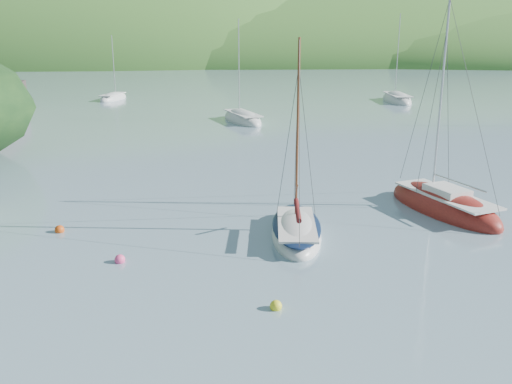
{
  "coord_description": "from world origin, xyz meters",
  "views": [
    {
      "loc": [
        -0.75,
        -18.64,
        9.83
      ],
      "look_at": [
        -0.1,
        8.0,
        2.03
      ],
      "focal_mm": 40.0,
      "sensor_mm": 36.0,
      "label": 1
    }
  ],
  "objects_px": {
    "sloop_red": "(443,207)",
    "distant_sloop_c": "(113,98)",
    "distant_sloop_b": "(397,100)",
    "distant_sloop_a": "(243,120)",
    "daysailer_white": "(296,232)"
  },
  "relations": [
    {
      "from": "sloop_red",
      "to": "distant_sloop_a",
      "type": "bearing_deg",
      "value": 87.98
    },
    {
      "from": "daysailer_white",
      "to": "sloop_red",
      "type": "relative_size",
      "value": 0.82
    },
    {
      "from": "daysailer_white",
      "to": "distant_sloop_c",
      "type": "distance_m",
      "value": 57.3
    },
    {
      "from": "distant_sloop_a",
      "to": "distant_sloop_c",
      "type": "bearing_deg",
      "value": 111.9
    },
    {
      "from": "distant_sloop_a",
      "to": "distant_sloop_c",
      "type": "relative_size",
      "value": 1.23
    },
    {
      "from": "distant_sloop_b",
      "to": "distant_sloop_c",
      "type": "height_order",
      "value": "distant_sloop_b"
    },
    {
      "from": "daysailer_white",
      "to": "distant_sloop_b",
      "type": "height_order",
      "value": "distant_sloop_b"
    },
    {
      "from": "distant_sloop_c",
      "to": "daysailer_white",
      "type": "bearing_deg",
      "value": -55.62
    },
    {
      "from": "sloop_red",
      "to": "distant_sloop_b",
      "type": "relative_size",
      "value": 0.98
    },
    {
      "from": "daysailer_white",
      "to": "distant_sloop_a",
      "type": "bearing_deg",
      "value": 97.14
    },
    {
      "from": "daysailer_white",
      "to": "distant_sloop_b",
      "type": "bearing_deg",
      "value": 73.07
    },
    {
      "from": "sloop_red",
      "to": "distant_sloop_c",
      "type": "relative_size",
      "value": 1.3
    },
    {
      "from": "distant_sloop_a",
      "to": "distant_sloop_b",
      "type": "xyz_separation_m",
      "value": [
        20.75,
        15.98,
        0.01
      ]
    },
    {
      "from": "sloop_red",
      "to": "distant_sloop_c",
      "type": "distance_m",
      "value": 57.58
    },
    {
      "from": "distant_sloop_b",
      "to": "distant_sloop_c",
      "type": "distance_m",
      "value": 38.68
    }
  ]
}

